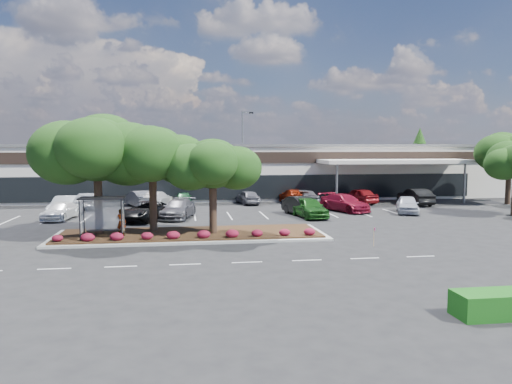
{
  "coord_description": "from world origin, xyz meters",
  "views": [
    {
      "loc": [
        -2.43,
        -29.3,
        6.04
      ],
      "look_at": [
        2.96,
        7.55,
        2.6
      ],
      "focal_mm": 35.0,
      "sensor_mm": 36.0,
      "label": 1
    }
  ],
  "objects": [
    {
      "name": "car_5",
      "position": [
        8.11,
        11.54,
        0.85
      ],
      "size": [
        2.62,
        5.22,
        1.71
      ],
      "primitive_type": "imported",
      "rotation": [
        0.0,
        0.0,
        0.12
      ],
      "color": "#1C5417",
      "rests_on": "ground"
    },
    {
      "name": "car_14",
      "position": [
        9.04,
        22.28,
        0.73
      ],
      "size": [
        2.53,
        5.22,
        1.47
      ],
      "primitive_type": "imported",
      "rotation": [
        0.0,
        0.0,
        3.24
      ],
      "color": "maroon",
      "rests_on": "ground"
    },
    {
      "name": "landscape_island",
      "position": [
        -2.0,
        4.0,
        0.12
      ],
      "size": [
        18.0,
        6.0,
        0.26
      ],
      "color": "#AAAAA5",
      "rests_on": "ground"
    },
    {
      "name": "car_0",
      "position": [
        -12.57,
        15.49,
        0.85
      ],
      "size": [
        2.21,
        5.3,
        1.71
      ],
      "primitive_type": "imported",
      "rotation": [
        0.0,
        0.0,
        -0.08
      ],
      "color": "#B0B6BB",
      "rests_on": "ground"
    },
    {
      "name": "car_13",
      "position": [
        4.2,
        22.02,
        0.73
      ],
      "size": [
        2.43,
        4.5,
        1.45
      ],
      "primitive_type": "imported",
      "rotation": [
        0.0,
        0.0,
        3.32
      ],
      "color": "#5D5D65",
      "rests_on": "ground"
    },
    {
      "name": "car_12",
      "position": [
        -2.44,
        22.2,
        0.7
      ],
      "size": [
        1.67,
        4.09,
        1.39
      ],
      "primitive_type": "imported",
      "rotation": [
        0.0,
        0.0,
        3.15
      ],
      "color": "#1C4E2B",
      "rests_on": "ground"
    },
    {
      "name": "survey_stake",
      "position": [
        8.9,
        -1.0,
        0.73
      ],
      "size": [
        0.08,
        0.14,
        1.14
      ],
      "color": "tan",
      "rests_on": "ground"
    },
    {
      "name": "light_pole",
      "position": [
        4.02,
        24.18,
        4.35
      ],
      "size": [
        1.42,
        0.74,
        9.81
      ],
      "rotation": [
        0.0,
        0.0,
        -0.3
      ],
      "color": "#AAAAA5",
      "rests_on": "ground"
    },
    {
      "name": "car_7",
      "position": [
        12.34,
        14.89,
        0.8
      ],
      "size": [
        4.28,
        5.96,
        1.6
      ],
      "primitive_type": "imported",
      "rotation": [
        0.0,
        0.0,
        0.41
      ],
      "color": "maroon",
      "rests_on": "ground"
    },
    {
      "name": "car_2",
      "position": [
        -5.52,
        11.82,
        0.77
      ],
      "size": [
        4.58,
        6.08,
        1.53
      ],
      "primitive_type": "imported",
      "rotation": [
        0.0,
        0.0,
        -0.42
      ],
      "color": "black",
      "rests_on": "ground"
    },
    {
      "name": "tree_east_far",
      "position": [
        31.0,
        18.0,
        3.81
      ],
      "size": [
        6.4,
        6.4,
        7.62
      ],
      "primitive_type": null,
      "color": "#19370F",
      "rests_on": "ground"
    },
    {
      "name": "island_tree_mid",
      "position": [
        -4.5,
        5.2,
        3.92
      ],
      "size": [
        6.6,
        6.6,
        7.32
      ],
      "primitive_type": null,
      "color": "#19370F",
      "rests_on": "landscape_island"
    },
    {
      "name": "car_15",
      "position": [
        9.95,
        21.37,
        0.8
      ],
      "size": [
        2.94,
        5.0,
        1.6
      ],
      "primitive_type": "imported",
      "rotation": [
        0.0,
        0.0,
        3.38
      ],
      "color": "#54535A",
      "rests_on": "ground"
    },
    {
      "name": "lane_markings",
      "position": [
        -0.14,
        10.42,
        0.01
      ],
      "size": [
        33.12,
        20.06,
        0.01
      ],
      "color": "silver",
      "rests_on": "ground"
    },
    {
      "name": "ground",
      "position": [
        0.0,
        0.0,
        0.0
      ],
      "size": [
        160.0,
        160.0,
        0.0
      ],
      "primitive_type": "plane",
      "color": "black",
      "rests_on": "ground"
    },
    {
      "name": "car_6",
      "position": [
        7.84,
        12.89,
        0.81
      ],
      "size": [
        2.96,
        5.21,
        1.63
      ],
      "primitive_type": "imported",
      "rotation": [
        0.0,
        0.0,
        0.27
      ],
      "color": "black",
      "rests_on": "ground"
    },
    {
      "name": "car_8",
      "position": [
        17.56,
        12.93,
        0.78
      ],
      "size": [
        3.39,
        4.93,
        1.56
      ],
      "primitive_type": "imported",
      "rotation": [
        0.0,
        0.0,
        -0.38
      ],
      "color": "silver",
      "rests_on": "ground"
    },
    {
      "name": "island_tree_east",
      "position": [
        -0.5,
        3.7,
        3.51
      ],
      "size": [
        5.8,
        5.8,
        6.5
      ],
      "primitive_type": null,
      "color": "#19370F",
      "rests_on": "landscape_island"
    },
    {
      "name": "car_10",
      "position": [
        -6.86,
        21.44,
        0.8
      ],
      "size": [
        3.58,
        5.15,
        1.61
      ],
      "primitive_type": "imported",
      "rotation": [
        0.0,
        0.0,
        3.57
      ],
      "color": "#515258",
      "rests_on": "ground"
    },
    {
      "name": "island_tree_west",
      "position": [
        -8.0,
        4.5,
        4.21
      ],
      "size": [
        7.2,
        7.2,
        7.89
      ],
      "primitive_type": null,
      "color": "#19370F",
      "rests_on": "landscape_island"
    },
    {
      "name": "car_17",
      "position": [
        21.19,
        18.77,
        0.85
      ],
      "size": [
        1.83,
        5.18,
        1.7
      ],
      "primitive_type": "imported",
      "rotation": [
        0.0,
        0.0,
        3.15
      ],
      "color": "black",
      "rests_on": "ground"
    },
    {
      "name": "shrub_row",
      "position": [
        -2.0,
        1.9,
        0.51
      ],
      "size": [
        17.0,
        0.8,
        0.5
      ],
      "primitive_type": null,
      "color": "maroon",
      "rests_on": "landscape_island"
    },
    {
      "name": "person_waiting",
      "position": [
        -6.46,
        3.48,
        1.13
      ],
      "size": [
        0.69,
        0.5,
        1.75
      ],
      "primitive_type": "imported",
      "rotation": [
        0.0,
        0.0,
        3.0
      ],
      "color": "#594C47",
      "rests_on": "landscape_island"
    },
    {
      "name": "car_3",
      "position": [
        -2.9,
        12.68,
        0.78
      ],
      "size": [
        3.42,
        5.75,
        1.56
      ],
      "primitive_type": "imported",
      "rotation": [
        0.0,
        0.0,
        -0.24
      ],
      "color": "#4E4E55",
      "rests_on": "ground"
    },
    {
      "name": "bus_shelter",
      "position": [
        -7.5,
        2.95,
        2.31
      ],
      "size": [
        2.75,
        1.55,
        2.59
      ],
      "color": "black",
      "rests_on": "landscape_island"
    },
    {
      "name": "car_11",
      "position": [
        -5.11,
        21.17,
        0.77
      ],
      "size": [
        3.64,
        5.71,
        1.54
      ],
      "primitive_type": "imported",
      "rotation": [
        0.0,
        0.0,
        2.84
      ],
      "color": "silver",
      "rests_on": "ground"
    },
    {
      "name": "conifer_north_east",
      "position": [
        34.0,
        44.0,
        4.5
      ],
      "size": [
        3.96,
        3.96,
        9.0
      ],
      "primitive_type": "cone",
      "color": "#19370F",
      "rests_on": "ground"
    },
    {
      "name": "car_16",
      "position": [
        15.88,
        20.86,
        0.82
      ],
      "size": [
        3.22,
        5.15,
        1.64
      ],
      "primitive_type": "imported",
      "rotation": [
        0.0,
        0.0,
        3.43
      ],
      "color": "maroon",
      "rests_on": "ground"
    },
    {
      "name": "car_1",
      "position": [
        -12.53,
        13.46,
        0.69
      ],
      "size": [
        2.69,
        5.02,
        1.39
      ],
      "primitive_type": "imported",
      "rotation": [
        0.0,
        0.0,
        -0.16
      ],
      "color": "white",
      "rests_on": "ground"
    },
    {
      "name": "car_9",
      "position": [
        -11.45,
        20.47,
        0.76
      ],
      "size": [
        2.04,
        4.75,
        1.52
      ],
      "primitive_type": "imported",
      "rotation": [
        0.0,
        0.0,
        3.05
      ],
      "color": "slate",
      "rests_on": "ground"
    },
    {
      "name": "retail_store",
      "position": [
        0.06,
        33.91,
        3.15
      ],
      "size": [
        80.4,
        25.2,
        6.25
      ],
      "color": "silver",
      "rests_on": "ground"
    }
  ]
}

